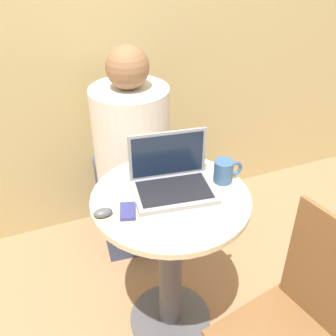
{
  "coord_description": "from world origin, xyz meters",
  "views": [
    {
      "loc": [
        -0.47,
        -1.14,
        1.72
      ],
      "look_at": [
        0.01,
        0.05,
        0.88
      ],
      "focal_mm": 42.0,
      "sensor_mm": 36.0,
      "label": 1
    }
  ],
  "objects_px": {
    "laptop": "(172,179)",
    "chair_empty": "(297,332)",
    "cell_phone": "(128,211)",
    "person_seated": "(131,168)"
  },
  "relations": [
    {
      "from": "laptop",
      "to": "cell_phone",
      "type": "relative_size",
      "value": 3.25
    },
    {
      "from": "laptop",
      "to": "chair_empty",
      "type": "bearing_deg",
      "value": -66.4
    },
    {
      "from": "laptop",
      "to": "cell_phone",
      "type": "height_order",
      "value": "laptop"
    },
    {
      "from": "chair_empty",
      "to": "person_seated",
      "type": "xyz_separation_m",
      "value": [
        -0.24,
        1.2,
        0.03
      ]
    },
    {
      "from": "laptop",
      "to": "person_seated",
      "type": "height_order",
      "value": "person_seated"
    },
    {
      "from": "cell_phone",
      "to": "chair_empty",
      "type": "height_order",
      "value": "chair_empty"
    },
    {
      "from": "laptop",
      "to": "chair_empty",
      "type": "xyz_separation_m",
      "value": [
        0.25,
        -0.57,
        -0.36
      ]
    },
    {
      "from": "cell_phone",
      "to": "person_seated",
      "type": "relative_size",
      "value": 0.09
    },
    {
      "from": "cell_phone",
      "to": "chair_empty",
      "type": "distance_m",
      "value": 0.74
    },
    {
      "from": "laptop",
      "to": "person_seated",
      "type": "distance_m",
      "value": 0.71
    }
  ]
}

